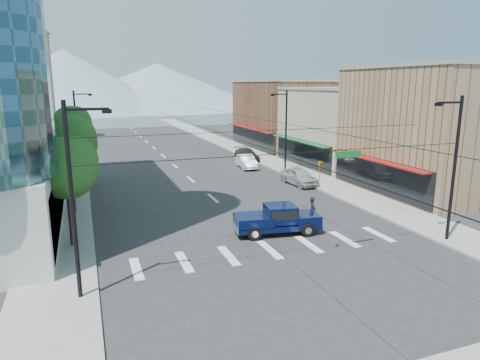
% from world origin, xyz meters
% --- Properties ---
extents(ground, '(160.00, 160.00, 0.00)m').
position_xyz_m(ground, '(0.00, 0.00, 0.00)').
color(ground, '#28282B').
rests_on(ground, ground).
extents(sidewalk_left, '(4.00, 120.00, 0.15)m').
position_xyz_m(sidewalk_left, '(-12.00, 40.00, 0.07)').
color(sidewalk_left, gray).
rests_on(sidewalk_left, ground).
extents(sidewalk_right, '(4.00, 120.00, 0.15)m').
position_xyz_m(sidewalk_right, '(12.00, 40.00, 0.07)').
color(sidewalk_right, gray).
rests_on(sidewalk_right, ground).
extents(shop_near, '(12.00, 14.00, 11.00)m').
position_xyz_m(shop_near, '(20.00, 10.00, 5.50)').
color(shop_near, '#8C6B4C').
rests_on(shop_near, ground).
extents(shop_mid, '(12.00, 14.00, 9.00)m').
position_xyz_m(shop_mid, '(20.00, 24.00, 4.50)').
color(shop_mid, tan).
rests_on(shop_mid, ground).
extents(shop_far, '(12.00, 18.00, 10.00)m').
position_xyz_m(shop_far, '(20.00, 40.00, 5.00)').
color(shop_far, brown).
rests_on(shop_far, ground).
extents(clock_tower, '(4.80, 4.80, 20.40)m').
position_xyz_m(clock_tower, '(-16.50, 62.00, 10.64)').
color(clock_tower, '#8C6B4C').
rests_on(clock_tower, ground).
extents(mountain_left, '(80.00, 80.00, 22.00)m').
position_xyz_m(mountain_left, '(-15.00, 150.00, 11.00)').
color(mountain_left, gray).
rests_on(mountain_left, ground).
extents(mountain_right, '(90.00, 90.00, 18.00)m').
position_xyz_m(mountain_right, '(20.00, 160.00, 9.00)').
color(mountain_right, gray).
rests_on(mountain_right, ground).
extents(tree_near, '(3.65, 3.64, 6.71)m').
position_xyz_m(tree_near, '(-11.07, 6.10, 4.99)').
color(tree_near, black).
rests_on(tree_near, ground).
extents(tree_midnear, '(4.09, 4.09, 7.52)m').
position_xyz_m(tree_midnear, '(-11.07, 13.10, 5.59)').
color(tree_midnear, black).
rests_on(tree_midnear, ground).
extents(tree_midfar, '(3.65, 3.64, 6.71)m').
position_xyz_m(tree_midfar, '(-11.07, 20.10, 4.99)').
color(tree_midfar, black).
rests_on(tree_midfar, ground).
extents(tree_far, '(4.09, 4.09, 7.52)m').
position_xyz_m(tree_far, '(-11.07, 27.10, 5.59)').
color(tree_far, black).
rests_on(tree_far, ground).
extents(signal_rig, '(21.80, 0.20, 9.00)m').
position_xyz_m(signal_rig, '(0.19, -1.00, 4.64)').
color(signal_rig, black).
rests_on(signal_rig, ground).
extents(lamp_pole_nw, '(2.00, 0.25, 9.00)m').
position_xyz_m(lamp_pole_nw, '(-10.67, 30.00, 4.94)').
color(lamp_pole_nw, black).
rests_on(lamp_pole_nw, ground).
extents(lamp_pole_ne, '(2.00, 0.25, 9.00)m').
position_xyz_m(lamp_pole_ne, '(10.67, 22.00, 4.94)').
color(lamp_pole_ne, black).
rests_on(lamp_pole_ne, ground).
extents(pickup_truck, '(5.91, 2.86, 1.92)m').
position_xyz_m(pickup_truck, '(1.40, 4.00, 1.00)').
color(pickup_truck, '#071038').
rests_on(pickup_truck, ground).
extents(pedestrian, '(0.59, 0.79, 1.97)m').
position_xyz_m(pedestrian, '(4.62, 5.00, 0.98)').
color(pedestrian, black).
rests_on(pedestrian, ground).
extents(parked_car_near, '(2.36, 5.06, 1.68)m').
position_xyz_m(parked_car_near, '(9.40, 16.03, 0.84)').
color(parked_car_near, silver).
rests_on(parked_car_near, ground).
extents(parked_car_mid, '(2.05, 4.85, 1.56)m').
position_xyz_m(parked_car_mid, '(7.64, 25.87, 0.78)').
color(parked_car_mid, white).
rests_on(parked_car_mid, ground).
extents(parked_car_far, '(2.40, 5.42, 1.55)m').
position_xyz_m(parked_car_far, '(9.40, 30.38, 0.77)').
color(parked_car_far, '#2E2D30').
rests_on(parked_car_far, ground).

